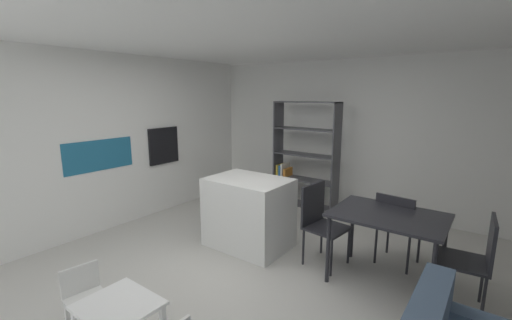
{
  "coord_description": "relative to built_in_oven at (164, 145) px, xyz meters",
  "views": [
    {
      "loc": [
        2.28,
        -2.71,
        2.02
      ],
      "look_at": [
        -0.16,
        0.59,
        1.2
      ],
      "focal_mm": 23.32,
      "sensor_mm": 36.0,
      "label": 1
    }
  ],
  "objects": [
    {
      "name": "child_table",
      "position": [
        2.44,
        -2.4,
        -0.77
      ],
      "size": [
        0.57,
        0.51,
        0.46
      ],
      "color": "white",
      "rests_on": "ground_plane"
    },
    {
      "name": "tall_cabinet_run_left",
      "position": [
        -0.36,
        -0.87,
        0.16
      ],
      "size": [
        0.67,
        5.36,
        2.61
      ],
      "primitive_type": "cube",
      "color": "white",
      "rests_on": "ground_plane"
    },
    {
      "name": "ceiling_slab",
      "position": [
        2.34,
        -0.87,
        1.49
      ],
      "size": [
        6.19,
        5.94,
        0.06
      ],
      "color": "white",
      "rests_on": "ground_plane"
    },
    {
      "name": "dining_table",
      "position": [
        3.78,
        -0.11,
        -0.45
      ],
      "size": [
        1.13,
        0.83,
        0.79
      ],
      "color": "#232328",
      "rests_on": "ground_plane"
    },
    {
      "name": "child_chair_left",
      "position": [
        1.9,
        -2.39,
        -0.83
      ],
      "size": [
        0.36,
        0.36,
        0.56
      ],
      "rotation": [
        0.0,
        0.0,
        1.41
      ],
      "color": "silver",
      "rests_on": "ground_plane"
    },
    {
      "name": "cabinet_niche_splashback",
      "position": [
        -0.02,
        -1.13,
        -0.0
      ],
      "size": [
        0.01,
        1.03,
        0.45
      ],
      "color": "#1E6084",
      "rests_on": "ground_plane"
    },
    {
      "name": "kitchen_island",
      "position": [
        2.04,
        -0.26,
        -0.69
      ],
      "size": [
        1.05,
        0.75,
        0.93
      ],
      "primitive_type": "cube",
      "color": "white",
      "rests_on": "ground_plane"
    },
    {
      "name": "back_partition",
      "position": [
        2.34,
        2.07,
        0.16
      ],
      "size": [
        6.19,
        0.06,
        2.61
      ],
      "primitive_type": "cube",
      "color": "silver",
      "rests_on": "ground_plane"
    },
    {
      "name": "built_in_oven",
      "position": [
        0.0,
        0.0,
        0.0
      ],
      "size": [
        0.06,
        0.59,
        0.62
      ],
      "color": "black",
      "rests_on": "ground_plane"
    },
    {
      "name": "open_bookshelf",
      "position": [
        1.77,
        1.66,
        -0.3
      ],
      "size": [
        1.19,
        0.34,
        1.89
      ],
      "color": "#4C4C51",
      "rests_on": "ground_plane"
    },
    {
      "name": "dining_chair_far",
      "position": [
        3.77,
        0.34,
        -0.61
      ],
      "size": [
        0.48,
        0.47,
        0.89
      ],
      "rotation": [
        0.0,
        0.0,
        3.02
      ],
      "color": "#232328",
      "rests_on": "ground_plane"
    },
    {
      "name": "dining_chair_window_side",
      "position": [
        4.56,
        -0.1,
        -0.59
      ],
      "size": [
        0.49,
        0.48,
        0.93
      ],
      "rotation": [
        0.0,
        0.0,
        -1.49
      ],
      "color": "#232328",
      "rests_on": "ground_plane"
    },
    {
      "name": "ground_plane",
      "position": [
        2.34,
        -0.87,
        -1.15
      ],
      "size": [
        8.5,
        8.5,
        0.0
      ],
      "primitive_type": "plane",
      "color": "beige"
    },
    {
      "name": "dining_chair_island_side",
      "position": [
        2.99,
        -0.09,
        -0.58
      ],
      "size": [
        0.49,
        0.51,
        0.96
      ],
      "rotation": [
        0.0,
        0.0,
        1.45
      ],
      "color": "#232328",
      "rests_on": "ground_plane"
    }
  ]
}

